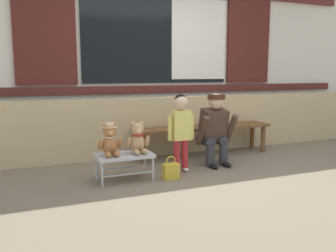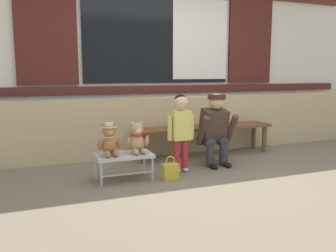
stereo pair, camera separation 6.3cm
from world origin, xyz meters
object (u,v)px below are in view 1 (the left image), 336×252
at_px(wooden_bench_long, 203,130).
at_px(handbag_on_ground, 171,171).
at_px(small_display_bench, 124,157).
at_px(teddy_bear_with_hat, 110,140).
at_px(child_standing, 181,124).
at_px(teddy_bear_plain, 138,139).
at_px(adult_crouching, 215,129).

bearing_deg(wooden_bench_long, handbag_on_ground, -134.59).
relative_size(small_display_bench, teddy_bear_with_hat, 1.76).
bearing_deg(handbag_on_ground, child_standing, 45.97).
bearing_deg(child_standing, teddy_bear_plain, -173.30).
height_order(small_display_bench, teddy_bear_with_hat, teddy_bear_with_hat).
bearing_deg(teddy_bear_plain, handbag_on_ground, -27.81).
relative_size(teddy_bear_with_hat, handbag_on_ground, 1.34).
xyz_separation_m(child_standing, adult_crouching, (0.55, 0.14, -0.11)).
relative_size(small_display_bench, handbag_on_ground, 2.35).
distance_m(wooden_bench_long, small_display_bench, 1.59).
height_order(wooden_bench_long, teddy_bear_plain, teddy_bear_plain).
relative_size(child_standing, adult_crouching, 1.01).
relative_size(teddy_bear_plain, child_standing, 0.38).
bearing_deg(teddy_bear_with_hat, handbag_on_ground, -15.20).
distance_m(child_standing, handbag_on_ground, 0.60).
relative_size(wooden_bench_long, teddy_bear_with_hat, 5.78).
height_order(wooden_bench_long, small_display_bench, wooden_bench_long).
distance_m(small_display_bench, teddy_bear_with_hat, 0.26).
height_order(small_display_bench, handbag_on_ground, small_display_bench).
xyz_separation_m(child_standing, handbag_on_ground, (-0.24, -0.25, -0.50)).
bearing_deg(adult_crouching, small_display_bench, -170.77).
height_order(child_standing, handbag_on_ground, child_standing).
xyz_separation_m(teddy_bear_plain, child_standing, (0.57, 0.07, 0.13)).
xyz_separation_m(small_display_bench, child_standing, (0.73, 0.07, 0.33)).
bearing_deg(handbag_on_ground, wooden_bench_long, 45.41).
distance_m(adult_crouching, handbag_on_ground, 0.96).
bearing_deg(small_display_bench, handbag_on_ground, -19.54).
xyz_separation_m(small_display_bench, adult_crouching, (1.29, 0.21, 0.21)).
relative_size(adult_crouching, handbag_on_ground, 3.49).
height_order(small_display_bench, teddy_bear_plain, teddy_bear_plain).
relative_size(child_standing, handbag_on_ground, 3.52).
xyz_separation_m(small_display_bench, handbag_on_ground, (0.50, -0.18, -0.17)).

